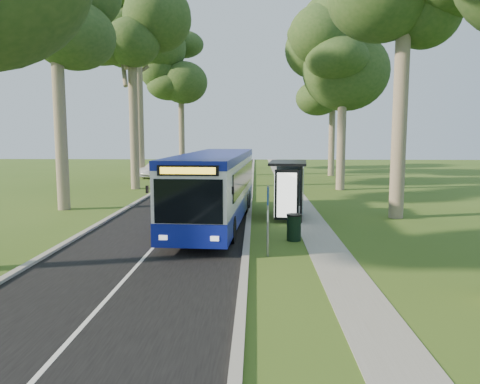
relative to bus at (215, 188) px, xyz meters
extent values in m
plane|color=#395A1C|center=(1.57, -4.04, -1.74)|extent=(120.00, 120.00, 0.00)
cube|color=black|center=(-1.93, 5.96, -1.73)|extent=(7.00, 100.00, 0.02)
cube|color=#9E9B93|center=(1.57, 5.96, -1.68)|extent=(0.25, 100.00, 0.12)
cube|color=#9E9B93|center=(-5.43, 5.96, -1.68)|extent=(0.25, 100.00, 0.12)
cube|color=white|center=(-1.93, 5.96, -1.71)|extent=(0.12, 100.00, 0.00)
cube|color=gray|center=(4.57, 5.96, -1.73)|extent=(1.50, 100.00, 0.02)
cube|color=silver|center=(0.00, 0.01, 0.12)|extent=(3.34, 12.71, 2.99)
cube|color=navy|center=(0.00, 0.01, -0.95)|extent=(3.37, 12.74, 0.84)
cube|color=navy|center=(0.00, 0.01, 1.45)|extent=(3.37, 12.74, 0.34)
cube|color=black|center=(0.00, -6.30, 0.25)|extent=(2.36, 0.19, 1.52)
cube|color=yellow|center=(0.00, -6.33, 1.30)|extent=(1.88, 0.13, 0.23)
cube|color=black|center=(0.00, -6.23, -1.21)|extent=(2.52, 0.26, 0.31)
cylinder|color=black|center=(-1.19, -3.86, -1.19)|extent=(0.36, 1.11, 1.09)
cylinder|color=black|center=(1.19, -3.86, -1.19)|extent=(0.36, 1.11, 1.09)
cylinder|color=black|center=(-1.19, 3.68, -1.19)|extent=(0.36, 1.11, 1.09)
cylinder|color=black|center=(1.19, 3.68, -1.19)|extent=(0.36, 1.11, 1.09)
cylinder|color=gray|center=(2.34, -5.83, -0.49)|extent=(0.08, 0.08, 2.49)
cube|color=navy|center=(2.34, -5.83, 0.40)|extent=(0.07, 0.35, 0.62)
cylinder|color=yellow|center=(2.31, -5.83, 0.55)|extent=(0.04, 0.22, 0.22)
cube|color=white|center=(2.34, -5.83, -0.30)|extent=(0.08, 0.30, 0.40)
cube|color=black|center=(4.22, 0.41, -0.37)|extent=(0.12, 0.12, 2.74)
cube|color=black|center=(4.22, 3.21, -0.37)|extent=(0.12, 0.12, 2.74)
cube|color=black|center=(3.54, 1.81, 1.07)|extent=(2.12, 3.50, 0.13)
cube|color=silver|center=(4.31, 1.81, -0.26)|extent=(0.31, 2.78, 2.19)
cube|color=black|center=(3.54, 0.28, -0.37)|extent=(1.16, 0.29, 2.41)
cube|color=white|center=(3.54, 0.19, -0.37)|extent=(0.93, 0.11, 2.13)
cube|color=black|center=(3.87, 2.14, -1.24)|extent=(0.60, 2.00, 0.07)
cylinder|color=black|center=(3.45, -3.37, -1.23)|extent=(0.57, 0.57, 1.02)
cylinder|color=black|center=(3.45, -3.37, -0.69)|extent=(0.61, 0.61, 0.06)
imported|color=silver|center=(-6.12, 22.48, -1.02)|extent=(2.66, 4.47, 1.43)
imported|color=#ADAFB5|center=(-7.74, 23.49, -0.99)|extent=(3.15, 4.80, 1.50)
cylinder|color=#7A6B56|center=(-8.93, 3.96, 3.95)|extent=(0.68, 0.68, 11.37)
cylinder|color=#7A6B56|center=(-7.43, 13.96, 3.76)|extent=(0.67, 0.67, 11.00)
ellipsoid|color=#27471B|center=(-7.43, 13.96, 9.57)|extent=(5.20, 5.20, 7.54)
cylinder|color=#7A6B56|center=(-9.43, 23.96, 4.77)|extent=(0.73, 0.73, 13.01)
ellipsoid|color=#27471B|center=(-9.43, 23.96, 11.64)|extent=(5.20, 5.20, 8.92)
cylinder|color=#7A6B56|center=(-6.93, 33.96, 4.00)|extent=(0.69, 0.69, 11.47)
ellipsoid|color=#27471B|center=(-6.93, 33.96, 10.06)|extent=(5.20, 5.20, 7.86)
cylinder|color=#7A6B56|center=(9.07, 1.96, 4.67)|extent=(0.73, 0.73, 12.81)
cylinder|color=#7A6B56|center=(8.37, 13.96, 3.55)|extent=(0.66, 0.66, 10.57)
ellipsoid|color=#27471B|center=(8.37, 13.96, 9.13)|extent=(5.20, 5.20, 7.25)
cylinder|color=#7A6B56|center=(9.57, 25.96, 2.96)|extent=(0.63, 0.63, 9.40)
ellipsoid|color=#27471B|center=(9.57, 25.96, 7.93)|extent=(5.20, 5.20, 6.45)
camera|label=1|loc=(1.91, -21.82, 2.53)|focal=35.00mm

